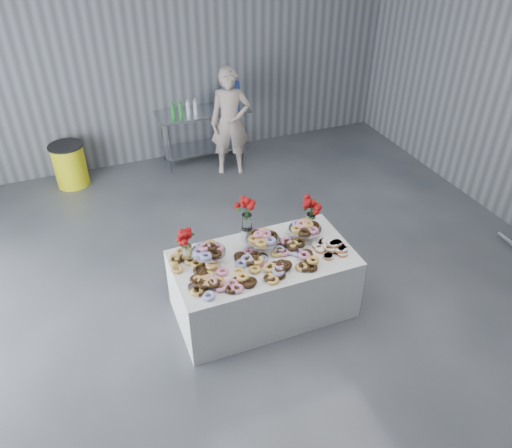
# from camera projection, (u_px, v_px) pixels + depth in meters

# --- Properties ---
(ground) EXTENTS (9.00, 9.00, 0.00)m
(ground) POSITION_uv_depth(u_px,v_px,m) (265.00, 338.00, 5.29)
(ground) COLOR #33353A
(ground) RESTS_ON ground
(room_walls) EXTENTS (8.04, 9.04, 4.02)m
(room_walls) POSITION_uv_depth(u_px,v_px,m) (232.00, 101.00, 3.75)
(room_walls) COLOR slate
(room_walls) RESTS_ON ground
(display_table) EXTENTS (1.90, 1.00, 0.75)m
(display_table) POSITION_uv_depth(u_px,v_px,m) (263.00, 284.00, 5.44)
(display_table) COLOR white
(display_table) RESTS_ON ground
(prep_table) EXTENTS (1.50, 0.60, 0.90)m
(prep_table) POSITION_uv_depth(u_px,v_px,m) (203.00, 127.00, 8.23)
(prep_table) COLOR silver
(prep_table) RESTS_ON ground
(donut_mounds) EXTENTS (1.81, 0.80, 0.09)m
(donut_mounds) POSITION_uv_depth(u_px,v_px,m) (265.00, 257.00, 5.16)
(donut_mounds) COLOR gold
(donut_mounds) RESTS_ON display_table
(cake_stand_left) EXTENTS (0.36, 0.36, 0.17)m
(cake_stand_left) POSITION_uv_depth(u_px,v_px,m) (208.00, 251.00, 5.09)
(cake_stand_left) COLOR silver
(cake_stand_left) RESTS_ON display_table
(cake_stand_mid) EXTENTS (0.36, 0.36, 0.17)m
(cake_stand_mid) POSITION_uv_depth(u_px,v_px,m) (263.00, 238.00, 5.27)
(cake_stand_mid) COLOR silver
(cake_stand_mid) RESTS_ON display_table
(cake_stand_right) EXTENTS (0.36, 0.36, 0.17)m
(cake_stand_right) POSITION_uv_depth(u_px,v_px,m) (305.00, 227.00, 5.42)
(cake_stand_right) COLOR silver
(cake_stand_right) RESTS_ON display_table
(danish_pile) EXTENTS (0.48, 0.48, 0.11)m
(danish_pile) POSITION_uv_depth(u_px,v_px,m) (334.00, 245.00, 5.30)
(danish_pile) COLOR white
(danish_pile) RESTS_ON display_table
(bouquet_left) EXTENTS (0.26, 0.26, 0.42)m
(bouquet_left) POSITION_uv_depth(u_px,v_px,m) (185.00, 237.00, 5.02)
(bouquet_left) COLOR white
(bouquet_left) RESTS_ON display_table
(bouquet_right) EXTENTS (0.26, 0.26, 0.42)m
(bouquet_right) POSITION_uv_depth(u_px,v_px,m) (312.00, 206.00, 5.49)
(bouquet_right) COLOR white
(bouquet_right) RESTS_ON display_table
(bouquet_center) EXTENTS (0.26, 0.26, 0.57)m
(bouquet_center) POSITION_uv_depth(u_px,v_px,m) (247.00, 211.00, 5.26)
(bouquet_center) COLOR silver
(bouquet_center) RESTS_ON display_table
(water_jug) EXTENTS (0.28, 0.28, 0.55)m
(water_jug) POSITION_uv_depth(u_px,v_px,m) (231.00, 92.00, 8.08)
(water_jug) COLOR #436DE4
(water_jug) RESTS_ON prep_table
(drink_bottles) EXTENTS (0.54, 0.08, 0.27)m
(drink_bottles) POSITION_uv_depth(u_px,v_px,m) (184.00, 108.00, 7.82)
(drink_bottles) COLOR #268C33
(drink_bottles) RESTS_ON prep_table
(person) EXTENTS (0.72, 0.57, 1.71)m
(person) POSITION_uv_depth(u_px,v_px,m) (230.00, 122.00, 7.81)
(person) COLOR #CC8C93
(person) RESTS_ON ground
(trash_barrel) EXTENTS (0.53, 0.53, 0.68)m
(trash_barrel) POSITION_uv_depth(u_px,v_px,m) (70.00, 165.00, 7.74)
(trash_barrel) COLOR yellow
(trash_barrel) RESTS_ON ground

